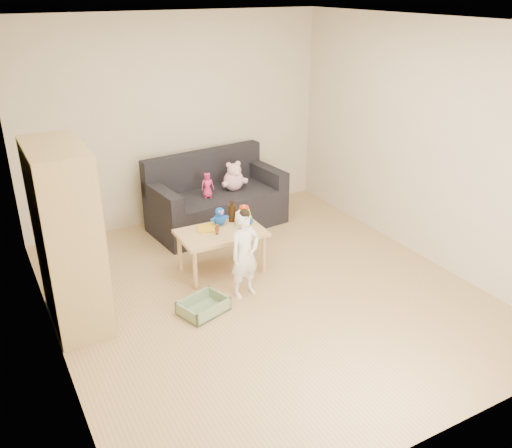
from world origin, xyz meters
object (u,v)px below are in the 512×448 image
play_table (222,251)px  sofa (217,209)px  toddler (245,255)px  wardrobe (67,238)px

play_table → sofa: bearing=67.2°
toddler → sofa: bearing=64.9°
wardrobe → toddler: 1.66m
play_table → toddler: (-0.00, -0.55, 0.20)m
sofa → toddler: toddler is taller
toddler → play_table: bearing=80.3°
sofa → wardrobe: bearing=-153.5°
sofa → play_table: size_ratio=1.84×
wardrobe → sofa: bearing=32.3°
wardrobe → sofa: (2.03, 1.29, -0.61)m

